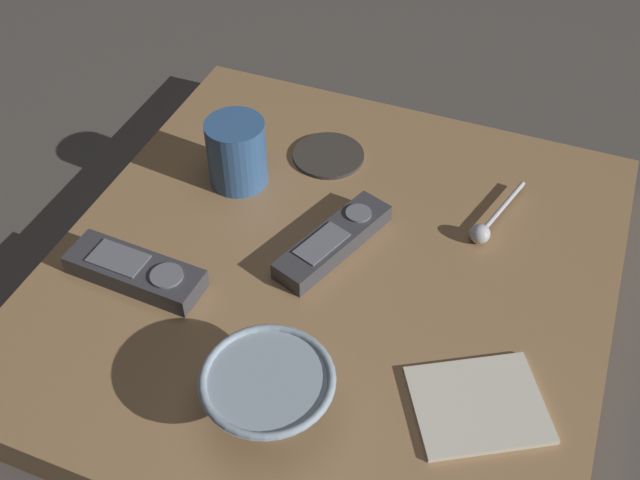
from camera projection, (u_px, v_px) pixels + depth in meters
The scene contains 9 objects.
ground_plane at pixel (330, 292), 0.91m from camera, with size 6.00×6.00×0.00m, color #47423D.
table at pixel (331, 279), 0.89m from camera, with size 0.66×0.63×0.05m.
cereal_bowl at pixel (268, 392), 0.72m from camera, with size 0.13×0.13×0.06m.
coffee_mug at pixel (237, 153), 0.95m from camera, with size 0.08×0.08×0.09m.
teaspoon at pixel (485, 228), 0.90m from camera, with size 0.12×0.05×0.02m.
tv_remote_near at pixel (334, 241), 0.89m from camera, with size 0.17×0.10×0.03m.
tv_remote_far at pixel (135, 271), 0.85m from camera, with size 0.06×0.16×0.03m.
folded_napkin at pixel (478, 404), 0.74m from camera, with size 0.15×0.16×0.01m.
drink_coaster at pixel (328, 155), 1.01m from camera, with size 0.10×0.10×0.01m.
Camera 1 is at (0.56, 0.21, 0.69)m, focal length 42.47 mm.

